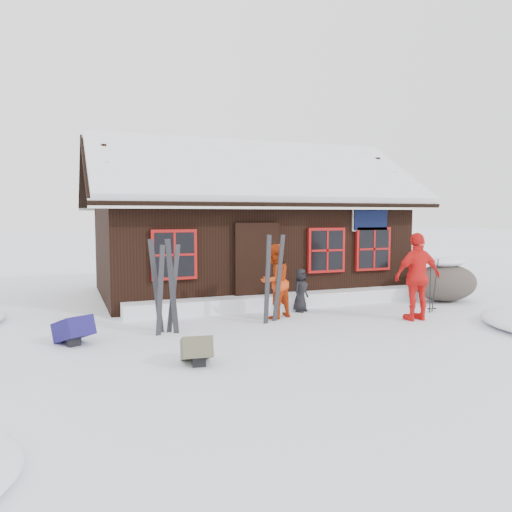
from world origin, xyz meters
The scene contains 14 objects.
ground centered at (0.00, 0.00, 0.00)m, with size 120.00×120.00×0.00m, color white.
mountain_hut centered at (1.50, 4.98, 1.58)m, with size 8.90×6.09×4.42m.
snow_drift centered at (1.50, 2.25, 0.17)m, with size 7.60×0.60×0.35m, color white.
snow_mounds centered at (1.65, 1.86, 0.00)m, with size 20.60×13.20×0.48m.
skier_orange_left centered at (0.83, 1.18, 0.81)m, with size 0.78×0.61×1.61m, color #B9360D.
skier_orange_right centered at (3.57, -0.13, 0.94)m, with size 1.10×0.46×1.87m, color red.
skier_crouched centered at (1.67, 1.62, 0.50)m, with size 0.49×0.32×1.00m, color black.
boulder centered at (5.81, 1.53, 0.52)m, with size 1.76×1.32×1.03m.
ski_pair_left centered at (-1.63, 0.63, 0.82)m, with size 0.53×0.24×1.74m.
ski_pair_mid centered at (-1.67, 0.69, 0.87)m, with size 0.54×0.25×1.85m.
ski_pair_right centered at (0.65, 0.84, 0.89)m, with size 0.56×0.23×1.89m.
ski_poles centered at (4.50, 0.47, 0.60)m, with size 0.23×0.11×1.28m.
backpack_blue centered at (-3.31, 0.44, 0.17)m, with size 0.48×0.64×0.35m, color #191355.
backpack_olive centered at (-1.60, -1.48, 0.16)m, with size 0.44×0.59×0.32m, color #514F3A.
Camera 1 is at (-3.43, -8.69, 2.25)m, focal length 35.00 mm.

